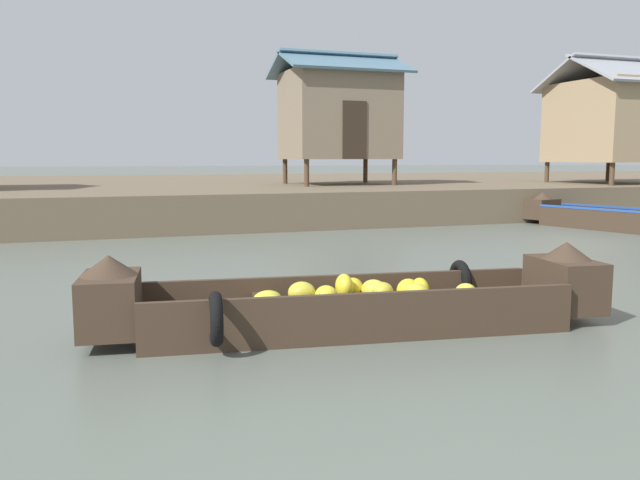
% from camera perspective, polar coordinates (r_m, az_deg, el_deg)
% --- Properties ---
extents(ground_plane, '(300.00, 300.00, 0.00)m').
position_cam_1_polar(ground_plane, '(10.82, -11.72, -2.69)').
color(ground_plane, '#596056').
extents(riverbank_strip, '(160.00, 20.00, 0.97)m').
position_cam_1_polar(riverbank_strip, '(25.46, -16.23, 3.91)').
color(riverbank_strip, brown).
rests_on(riverbank_strip, ground).
extents(banana_boat, '(5.63, 1.69, 0.89)m').
position_cam_1_polar(banana_boat, '(6.94, 3.31, -5.50)').
color(banana_boat, '#3D2D21').
rests_on(banana_boat, ground).
extents(fishing_skiff_distant, '(2.29, 5.40, 0.89)m').
position_cam_1_polar(fishing_skiff_distant, '(18.19, 25.10, 1.74)').
color(fishing_skiff_distant, '#3D2D21').
rests_on(fishing_skiff_distant, ground).
extents(stilt_house_mid_left, '(4.12, 3.29, 4.33)m').
position_cam_1_polar(stilt_house_mid_left, '(21.73, 1.65, 11.14)').
color(stilt_house_mid_left, '#4C3826').
rests_on(stilt_house_mid_left, riverbank_strip).
extents(stilt_house_mid_right, '(3.93, 4.05, 4.36)m').
position_cam_1_polar(stilt_house_mid_right, '(24.92, 24.53, 9.63)').
color(stilt_house_mid_right, '#4C3826').
rests_on(stilt_house_mid_right, riverbank_strip).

